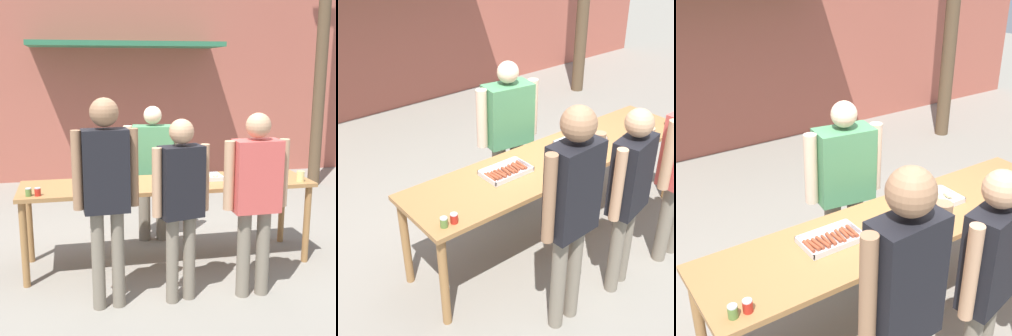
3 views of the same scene
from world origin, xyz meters
The scene contains 12 objects.
ground_plane centered at (0.00, 0.00, 0.00)m, with size 24.00×24.00×0.00m, color gray.
building_facade_back centered at (0.00, 3.98, 2.26)m, with size 12.00×1.11×4.50m.
serving_table centered at (0.00, 0.00, 0.79)m, with size 3.00×0.73×0.88m.
food_tray_sausages centered at (-0.56, 0.06, 0.89)m, with size 0.42×0.25×0.04m.
food_tray_buns centered at (0.35, 0.06, 0.90)m, with size 0.47×0.27×0.06m.
condiment_jar_mustard centered at (-1.37, -0.26, 0.92)m, with size 0.06×0.06×0.08m.
condiment_jar_ketchup centered at (-1.29, -0.26, 0.92)m, with size 0.06×0.06×0.08m.
beer_cup centered at (1.36, -0.24, 0.93)m, with size 0.08×0.08×0.11m.
person_server_behind_table centered at (-0.04, 0.67, 0.94)m, with size 0.67×0.32×1.61m.
person_customer_holding_hotdog centered at (-0.70, -0.84, 1.10)m, with size 0.55×0.24×1.81m.
person_customer_with_cup centered at (0.60, -0.88, 1.00)m, with size 0.59×0.23×1.67m.
person_customer_waiting_in_line centered at (-0.06, -0.84, 0.98)m, with size 0.52×0.28×1.63m.
Camera 1 is at (-0.96, -4.59, 2.06)m, focal length 50.00 mm.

